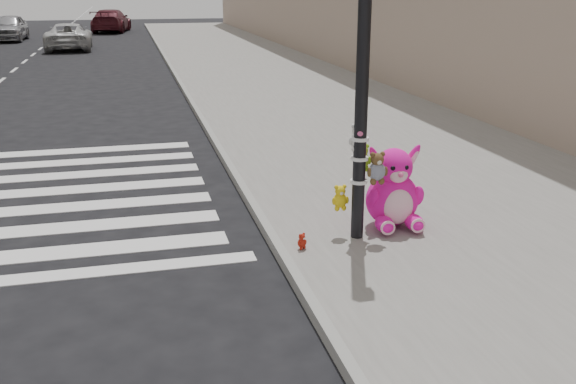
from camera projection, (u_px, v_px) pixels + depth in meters
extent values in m
plane|color=black|center=(163.00, 343.00, 6.11)|extent=(120.00, 120.00, 0.00)
cube|color=slate|center=(337.00, 114.00, 16.46)|extent=(7.00, 80.00, 0.14)
cube|color=gray|center=(202.00, 121.00, 15.67)|extent=(0.12, 80.00, 0.15)
cylinder|color=black|center=(362.00, 82.00, 7.70)|extent=(0.16, 0.16, 4.00)
cylinder|color=white|center=(359.00, 181.00, 8.09)|extent=(0.22, 0.22, 0.04)
cylinder|color=white|center=(359.00, 158.00, 8.00)|extent=(0.22, 0.22, 0.04)
cylinder|color=white|center=(360.00, 139.00, 7.92)|extent=(0.22, 0.22, 0.04)
ellipsoid|color=#FF15AA|center=(384.00, 227.00, 8.37)|extent=(0.26, 0.40, 0.21)
ellipsoid|color=#FF15AA|center=(414.00, 225.00, 8.44)|extent=(0.26, 0.40, 0.21)
ellipsoid|color=#FF15AA|center=(392.00, 199.00, 8.62)|extent=(0.76, 0.66, 0.73)
ellipsoid|color=#F9BFD1|center=(398.00, 207.00, 8.40)|extent=(0.41, 0.17, 0.48)
sphere|color=#FF15AA|center=(394.00, 167.00, 8.48)|extent=(0.53, 0.53, 0.50)
ellipsoid|color=#FF15AA|center=(377.00, 162.00, 8.44)|extent=(0.35, 0.12, 0.50)
ellipsoid|color=#FF15AA|center=(410.00, 161.00, 8.52)|extent=(0.35, 0.12, 0.50)
imported|color=silver|center=(69.00, 36.00, 33.12)|extent=(2.32, 4.85, 1.33)
imported|color=#4F161F|center=(111.00, 21.00, 45.10)|extent=(2.96, 5.64, 1.56)
imported|color=#A3A3A8|center=(9.00, 28.00, 38.13)|extent=(1.92, 4.59, 1.55)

